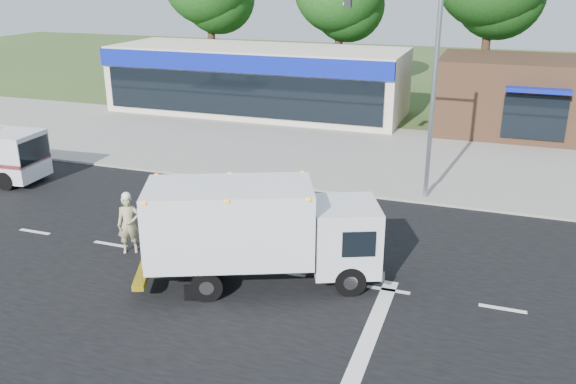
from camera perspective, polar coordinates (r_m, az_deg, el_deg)
name	(u,v)px	position (r m, az deg, el deg)	size (l,w,h in m)	color
ground	(286,274)	(17.89, -0.21, -7.64)	(120.00, 120.00, 0.00)	#385123
road_asphalt	(286,273)	(17.89, -0.21, -7.62)	(60.00, 14.00, 0.02)	black
sidewalk	(353,184)	(25.13, 6.09, 0.71)	(60.00, 2.40, 0.12)	gray
parking_apron	(381,149)	(30.56, 8.67, 3.98)	(60.00, 9.00, 0.02)	gray
lane_markings	(317,303)	(16.39, 2.70, -10.36)	(55.20, 7.00, 0.01)	silver
ems_box_truck	(256,228)	(16.69, -2.97, -3.35)	(6.89, 4.45, 2.94)	black
emergency_worker	(129,223)	(19.42, -14.69, -2.85)	(0.82, 0.74, 2.00)	tan
retail_strip_mall	(257,80)	(38.22, -2.92, 10.44)	(18.00, 6.20, 4.00)	beige
brown_storefront	(534,96)	(35.52, 22.04, 8.29)	(10.00, 6.70, 4.00)	#382316
traffic_signal_pole	(417,70)	(22.98, 11.99, 11.10)	(3.51, 0.25, 8.00)	gray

